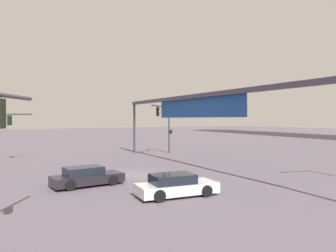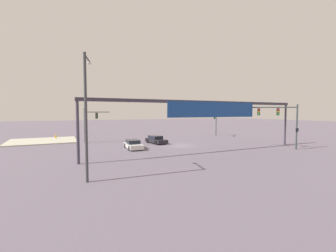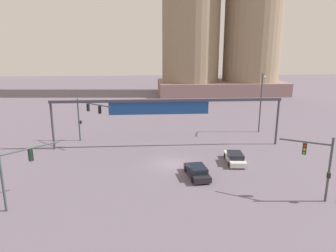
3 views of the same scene
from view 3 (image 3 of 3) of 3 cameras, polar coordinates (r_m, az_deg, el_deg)
ground_plane at (r=34.19m, az=0.70°, el=-7.13°), size 237.98×237.98×0.00m
traffic_signal_near_corner at (r=28.19m, az=26.41°, el=-5.76°), size 3.62×2.52×5.57m
traffic_signal_opposite_side at (r=27.10m, az=-26.41°, el=-6.64°), size 3.71×3.62×5.23m
traffic_signal_cross_street at (r=41.94m, az=-14.94°, el=2.39°), size 5.12×5.12×5.94m
streetlamp_curved_arm at (r=47.88m, az=17.04°, el=4.86°), size 0.95×2.74×8.97m
overhead_sign_gantry at (r=38.90m, az=-0.55°, el=3.76°), size 29.53×0.43×6.29m
sedan_car_approaching at (r=30.87m, az=5.47°, el=-8.47°), size 2.18×4.49×1.21m
sedan_car_waiting_far at (r=35.21m, az=12.40°, el=-5.84°), size 2.11×4.50×1.21m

